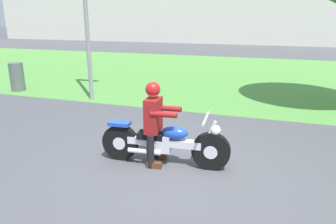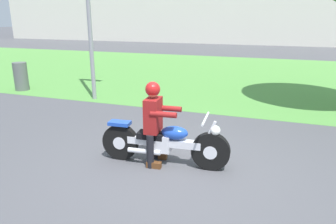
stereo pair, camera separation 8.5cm
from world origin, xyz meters
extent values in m
plane|color=#4C4C51|center=(0.00, 0.00, 0.00)|extent=(120.00, 120.00, 0.00)
cube|color=#549342|center=(0.00, 9.29, 0.00)|extent=(60.00, 12.00, 0.01)
cylinder|color=black|center=(0.50, 0.31, 0.31)|extent=(0.63, 0.17, 0.62)
cylinder|color=silver|center=(0.50, 0.31, 0.31)|extent=(0.23, 0.16, 0.22)
cylinder|color=black|center=(-1.04, 0.18, 0.31)|extent=(0.63, 0.17, 0.62)
cylinder|color=silver|center=(-1.04, 0.18, 0.31)|extent=(0.23, 0.16, 0.22)
cube|color=silver|center=(-0.27, 0.24, 0.39)|extent=(1.24, 0.24, 0.12)
cube|color=silver|center=(-0.32, 0.24, 0.37)|extent=(0.34, 0.27, 0.28)
ellipsoid|color=#1E47B2|center=(-0.09, 0.26, 0.57)|extent=(0.46, 0.28, 0.22)
cube|color=black|center=(-0.49, 0.23, 0.49)|extent=(0.46, 0.28, 0.10)
cube|color=#1E47B2|center=(-1.04, 0.18, 0.65)|extent=(0.38, 0.23, 0.06)
cylinder|color=silver|center=(0.45, 0.30, 0.56)|extent=(0.26, 0.07, 0.53)
cylinder|color=silver|center=(0.40, 0.30, 0.85)|extent=(0.09, 0.66, 0.04)
sphere|color=white|center=(0.56, 0.31, 0.67)|extent=(0.16, 0.16, 0.16)
cylinder|color=silver|center=(-0.56, 0.08, 0.25)|extent=(0.55, 0.13, 0.08)
cylinder|color=black|center=(-0.46, 0.41, 0.28)|extent=(0.12, 0.12, 0.56)
cube|color=#593319|center=(-0.40, 0.41, 0.05)|extent=(0.25, 0.12, 0.10)
cylinder|color=black|center=(-0.43, 0.05, 0.28)|extent=(0.12, 0.12, 0.56)
cube|color=#593319|center=(-0.37, 0.05, 0.05)|extent=(0.25, 0.12, 0.10)
cube|color=maroon|center=(-0.45, 0.23, 0.84)|extent=(0.25, 0.40, 0.56)
cylinder|color=maroon|center=(-0.24, 0.42, 0.92)|extent=(0.43, 0.12, 0.09)
cylinder|color=maroon|center=(-0.21, 0.08, 0.92)|extent=(0.43, 0.12, 0.09)
sphere|color=tan|center=(-0.45, 0.23, 1.24)|extent=(0.20, 0.20, 0.20)
sphere|color=#B21919|center=(-0.45, 0.23, 1.27)|extent=(0.24, 0.24, 0.24)
cylinder|color=#595E5B|center=(-6.68, 3.87, 0.46)|extent=(0.45, 0.45, 0.92)
camera|label=1|loc=(1.35, -4.34, 2.37)|focal=33.98mm
camera|label=2|loc=(1.43, -4.31, 2.37)|focal=33.98mm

